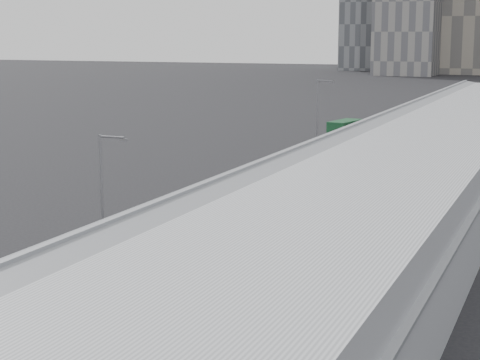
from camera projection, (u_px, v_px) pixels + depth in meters
The scene contains 21 objects.
sidewalk at pixel (349, 231), 59.39m from camera, with size 10.00×170.00×0.12m, color gray.
lane_line at pixel (220, 220), 63.39m from camera, with size 0.12×160.00×0.02m, color gold.
depot at pixel (404, 190), 57.27m from camera, with size 12.45×160.40×7.20m.
bus_2 at pixel (117, 278), 42.47m from camera, with size 3.02×13.66×3.98m.
bus_3 at pixel (229, 222), 55.98m from camera, with size 3.03×12.33×3.57m.
bus_4 at pixel (284, 189), 67.54m from camera, with size 3.93×13.61×3.92m.
bus_5 at pixel (336, 166), 80.11m from camera, with size 3.45×12.18×3.51m.
bus_6 at pixel (375, 146), 94.58m from camera, with size 3.85×13.08×3.77m.
bus_7 at pixel (396, 132), 107.61m from camera, with size 3.42×12.85×3.72m.
bus_8 at pixel (416, 123), 119.66m from camera, with size 2.74×12.20×3.56m.
bus_9 at pixel (432, 115), 131.95m from camera, with size 3.62×12.66×3.65m.
bus_10 at pixel (446, 108), 142.39m from camera, with size 3.58×14.07×4.07m.
tree_1 at pixel (207, 258), 42.67m from camera, with size 1.02×1.02×3.28m.
tree_2 at pixel (314, 183), 60.24m from camera, with size 1.40×1.40×4.22m.
tree_3 at pixel (379, 151), 79.80m from camera, with size 1.39×1.39×3.78m.
tree_4 at pixel (420, 119), 103.20m from camera, with size 2.43×2.43×4.98m.
tree_5 at pixel (448, 109), 123.95m from camera, with size 2.14×2.14×4.27m.
street_lamp_near at pixel (104, 187), 51.71m from camera, with size 2.04×0.22×8.13m.
street_lamp_far at pixel (319, 112), 96.46m from camera, with size 2.04×0.22×9.19m.
shipping_container at pixel (345, 130), 111.37m from camera, with size 2.56×6.40×2.78m, color #11381E.
suv at pixel (389, 119), 131.92m from camera, with size 2.88×6.25×1.74m, color black.
Camera 1 is at (23.81, -1.43, 14.35)m, focal length 60.00 mm.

